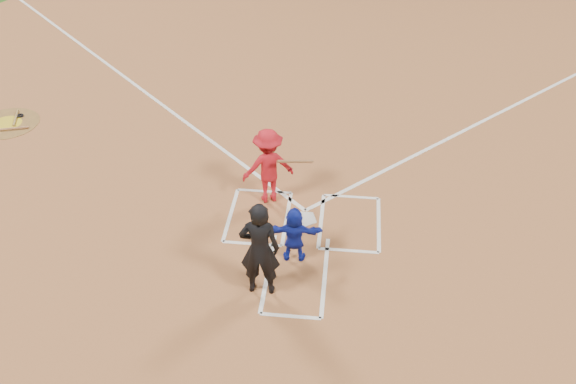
# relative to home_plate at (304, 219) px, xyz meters

# --- Properties ---
(ground) EXTENTS (120.00, 120.00, 0.00)m
(ground) POSITION_rel_home_plate_xyz_m (0.00, 0.00, -0.02)
(ground) COLOR #1A4912
(ground) RESTS_ON ground
(home_plate_dirt) EXTENTS (28.00, 28.00, 0.01)m
(home_plate_dirt) POSITION_rel_home_plate_xyz_m (0.00, 6.00, -0.01)
(home_plate_dirt) COLOR #945730
(home_plate_dirt) RESTS_ON ground
(home_plate) EXTENTS (0.60, 0.60, 0.02)m
(home_plate) POSITION_rel_home_plate_xyz_m (0.00, 0.00, 0.00)
(home_plate) COLOR silver
(home_plate) RESTS_ON home_plate_dirt
(on_deck_circle) EXTENTS (1.70, 1.70, 0.01)m
(on_deck_circle) POSITION_rel_home_plate_xyz_m (-8.20, 3.21, -0.00)
(on_deck_circle) COLOR brown
(on_deck_circle) RESTS_ON home_plate_dirt
(on_deck_logo) EXTENTS (0.80, 0.80, 0.00)m
(on_deck_logo) POSITION_rel_home_plate_xyz_m (-8.20, 3.21, 0.00)
(on_deck_logo) COLOR gold
(on_deck_logo) RESTS_ON on_deck_circle
(on_deck_bat_a) EXTENTS (0.32, 0.82, 0.06)m
(on_deck_bat_a) POSITION_rel_home_plate_xyz_m (-8.05, 3.46, 0.03)
(on_deck_bat_a) COLOR olive
(on_deck_bat_a) RESTS_ON on_deck_circle
(on_deck_bat_c) EXTENTS (0.82, 0.31, 0.06)m
(on_deck_bat_c) POSITION_rel_home_plate_xyz_m (-7.90, 2.91, 0.03)
(on_deck_bat_c) COLOR #945D36
(on_deck_bat_c) RESTS_ON on_deck_circle
(bat_weight_donut) EXTENTS (0.19, 0.19, 0.05)m
(bat_weight_donut) POSITION_rel_home_plate_xyz_m (-8.00, 3.61, 0.03)
(bat_weight_donut) COLOR black
(bat_weight_donut) RESTS_ON on_deck_circle
(catcher) EXTENTS (1.12, 0.40, 1.19)m
(catcher) POSITION_rel_home_plate_xyz_m (-0.09, -1.24, 0.59)
(catcher) COLOR #1425A8
(catcher) RESTS_ON home_plate_dirt
(umpire) EXTENTS (0.74, 0.50, 2.00)m
(umpire) POSITION_rel_home_plate_xyz_m (-0.62, -2.19, 0.99)
(umpire) COLOR black
(umpire) RESTS_ON home_plate_dirt
(chalk_markings) EXTENTS (28.35, 17.32, 0.01)m
(chalk_markings) POSITION_rel_home_plate_xyz_m (0.00, 5.29, -0.01)
(chalk_markings) COLOR white
(chalk_markings) RESTS_ON home_plate_dirt
(batter_at_plate) EXTENTS (1.62, 1.00, 1.75)m
(batter_at_plate) POSITION_rel_home_plate_xyz_m (-0.84, 0.65, 0.87)
(batter_at_plate) COLOR red
(batter_at_plate) RESTS_ON home_plate_dirt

